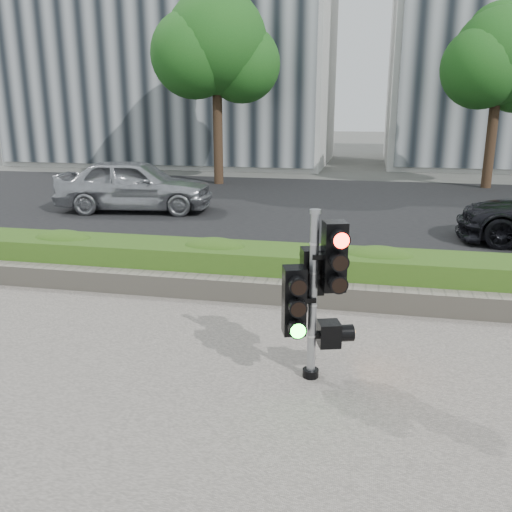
# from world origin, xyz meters

# --- Properties ---
(ground) EXTENTS (120.00, 120.00, 0.00)m
(ground) POSITION_xyz_m (0.00, 0.00, 0.00)
(ground) COLOR #51514C
(ground) RESTS_ON ground
(sidewalk) EXTENTS (16.00, 11.00, 0.03)m
(sidewalk) POSITION_xyz_m (0.00, -2.50, 0.01)
(sidewalk) COLOR #9E9389
(sidewalk) RESTS_ON ground
(road) EXTENTS (60.00, 13.00, 0.02)m
(road) POSITION_xyz_m (0.00, 10.00, 0.01)
(road) COLOR black
(road) RESTS_ON ground
(curb) EXTENTS (60.00, 0.25, 0.12)m
(curb) POSITION_xyz_m (0.00, 3.15, 0.06)
(curb) COLOR gray
(curb) RESTS_ON ground
(stone_wall) EXTENTS (12.00, 0.32, 0.34)m
(stone_wall) POSITION_xyz_m (0.00, 1.90, 0.20)
(stone_wall) COLOR gray
(stone_wall) RESTS_ON sidewalk
(hedge) EXTENTS (12.00, 1.00, 0.68)m
(hedge) POSITION_xyz_m (0.00, 2.55, 0.37)
(hedge) COLOR #61952E
(hedge) RESTS_ON sidewalk
(building_left) EXTENTS (16.00, 9.00, 15.00)m
(building_left) POSITION_xyz_m (-9.00, 23.00, 7.50)
(building_left) COLOR #B7B7B2
(building_left) RESTS_ON ground
(tree_left) EXTENTS (4.61, 4.03, 7.34)m
(tree_left) POSITION_xyz_m (-4.52, 14.56, 5.04)
(tree_left) COLOR black
(tree_left) RESTS_ON ground
(tree_right) EXTENTS (4.10, 3.58, 6.53)m
(tree_right) POSITION_xyz_m (5.48, 15.55, 4.48)
(tree_right) COLOR black
(tree_right) RESTS_ON ground
(traffic_signal) EXTENTS (0.70, 0.59, 1.91)m
(traffic_signal) POSITION_xyz_m (0.77, -0.34, 1.09)
(traffic_signal) COLOR black
(traffic_signal) RESTS_ON sidewalk
(car_silver) EXTENTS (4.62, 2.37, 1.51)m
(car_silver) POSITION_xyz_m (-5.31, 8.55, 0.77)
(car_silver) COLOR #A3A5AA
(car_silver) RESTS_ON road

